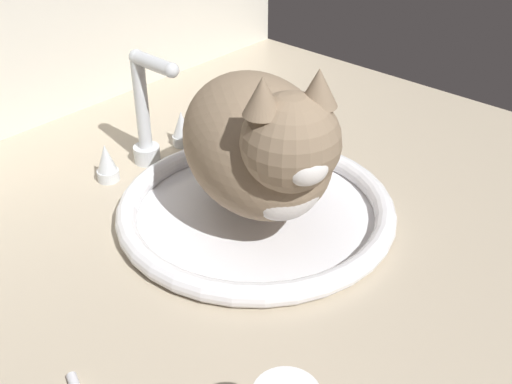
{
  "coord_description": "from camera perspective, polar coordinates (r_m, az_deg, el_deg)",
  "views": [
    {
      "loc": [
        -49.72,
        -50.22,
        51.66
      ],
      "look_at": [
        1.8,
        -3.86,
        7.0
      ],
      "focal_mm": 44.53,
      "sensor_mm": 36.0,
      "label": 1
    }
  ],
  "objects": [
    {
      "name": "cat",
      "position": [
        0.77,
        0.57,
        4.25
      ],
      "size": [
        26.5,
        34.62,
        21.52
      ],
      "color": "#8C755B",
      "rests_on": "sink_basin"
    },
    {
      "name": "countertop",
      "position": [
        0.87,
        -2.7,
        -2.61
      ],
      "size": [
        112.18,
        82.81,
        3.0
      ],
      "primitive_type": "cube",
      "color": "#B7A88E",
      "rests_on": "ground"
    },
    {
      "name": "backsplash_wall",
      "position": [
        1.1,
        -19.46,
        13.54
      ],
      "size": [
        112.18,
        2.4,
        37.14
      ],
      "primitive_type": "cube",
      "color": "silver",
      "rests_on": "ground"
    },
    {
      "name": "faucet",
      "position": [
        0.95,
        -9.81,
        6.18
      ],
      "size": [
        17.76,
        10.34,
        17.83
      ],
      "color": "silver",
      "rests_on": "countertop"
    },
    {
      "name": "sink_basin",
      "position": [
        0.84,
        0.0,
        -1.58
      ],
      "size": [
        36.79,
        36.79,
        2.82
      ],
      "color": "white",
      "rests_on": "countertop"
    }
  ]
}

